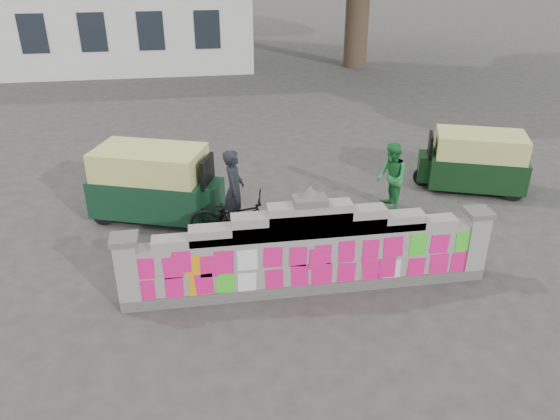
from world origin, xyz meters
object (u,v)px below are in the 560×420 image
at_px(pedestrian, 391,177).
at_px(rickshaw_right, 475,161).
at_px(cyclist_rider, 235,201).
at_px(rickshaw_left, 155,183).
at_px(cyclist_bike, 235,216).

relative_size(pedestrian, rickshaw_right, 0.59).
height_order(cyclist_rider, rickshaw_right, cyclist_rider).
bearing_deg(cyclist_rider, rickshaw_right, -65.28).
xyz_separation_m(pedestrian, rickshaw_left, (-5.20, 0.43, 0.04)).
height_order(cyclist_bike, rickshaw_left, rickshaw_left).
xyz_separation_m(cyclist_bike, cyclist_rider, (0.00, 0.00, 0.34)).
bearing_deg(rickshaw_left, rickshaw_right, 22.32).
xyz_separation_m(pedestrian, rickshaw_right, (2.38, 0.75, -0.04)).
height_order(cyclist_rider, pedestrian, cyclist_rider).
bearing_deg(cyclist_bike, rickshaw_right, -65.28).
distance_m(cyclist_rider, rickshaw_right, 6.15).
distance_m(cyclist_bike, pedestrian, 3.67).
relative_size(cyclist_bike, rickshaw_left, 0.64).
relative_size(cyclist_bike, rickshaw_right, 0.71).
height_order(cyclist_bike, rickshaw_right, rickshaw_right).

